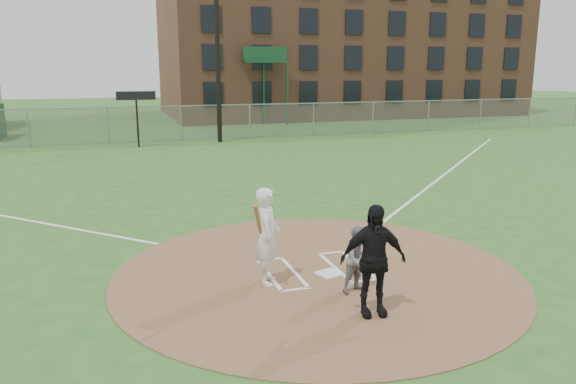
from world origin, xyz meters
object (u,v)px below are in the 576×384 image
object	(u,v)px
catcher	(359,259)
batter_at_plate	(268,236)
umpire	(373,260)
home_plate	(329,274)

from	to	relation	value
catcher	batter_at_plate	xyz separation A→B (m)	(-1.50, 0.95, 0.32)
umpire	catcher	bearing A→B (deg)	87.63
catcher	batter_at_plate	distance (m)	1.81
home_plate	batter_at_plate	xyz separation A→B (m)	(-1.32, -0.04, 0.95)
batter_at_plate	umpire	bearing A→B (deg)	-55.74
catcher	umpire	bearing A→B (deg)	-115.06
batter_at_plate	catcher	bearing A→B (deg)	-32.40
umpire	batter_at_plate	distance (m)	2.33
home_plate	umpire	xyz separation A→B (m)	(-0.01, -1.97, 0.96)
catcher	home_plate	bearing A→B (deg)	86.52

